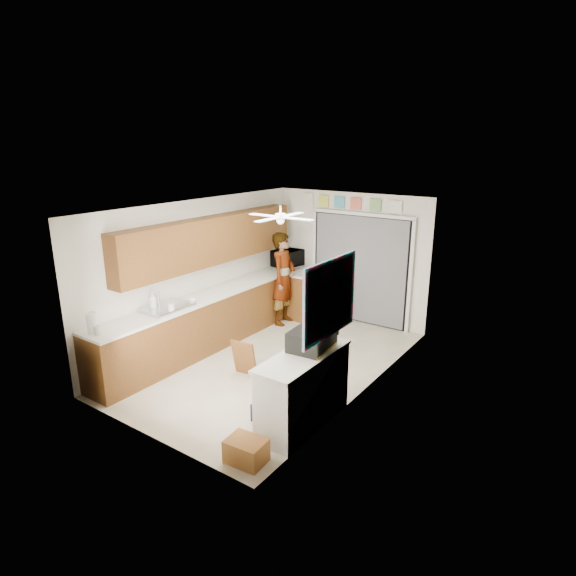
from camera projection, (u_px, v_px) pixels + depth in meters
The scene contains 42 objects.
floor at pixel (274, 362), 7.76m from camera, with size 5.00×5.00×0.00m, color #BDB298.
ceiling at pixel (272, 206), 7.03m from camera, with size 5.00×5.00×0.00m, color white.
wall_back at pixel (350, 257), 9.36m from camera, with size 3.20×3.20×0.00m, color white.
wall_front at pixel (141, 341), 5.43m from camera, with size 3.20×3.20×0.00m, color white.
wall_left at pixel (199, 273), 8.27m from camera, with size 5.00×5.00×0.00m, color white.
wall_right at pixel (368, 308), 6.52m from camera, with size 5.00×5.00×0.00m, color white.
left_base_cabinets at pixel (213, 320), 8.34m from camera, with size 0.60×4.80×0.90m, color brown.
left_countertop at pixel (213, 294), 8.20m from camera, with size 0.62×4.80×0.04m, color white.
upper_cabinets at pixel (212, 240), 8.18m from camera, with size 0.32×4.00×0.80m, color brown.
sink_basin at pixel (167, 308), 7.40m from camera, with size 0.50×0.76×0.06m, color silver.
faucet at pixel (159, 300), 7.48m from camera, with size 0.03×0.03×0.22m, color silver.
peninsula_base at pixel (314, 298), 9.47m from camera, with size 1.00×0.60×0.90m, color brown.
peninsula_top at pixel (314, 275), 9.33m from camera, with size 1.04×0.64×0.04m, color white.
back_opening_recess at pixel (360, 269), 9.26m from camera, with size 2.00×0.06×2.10m, color black.
curtain_panel at pixel (359, 270), 9.22m from camera, with size 1.90×0.03×2.05m, color gray.
door_trim_left at pixel (314, 262), 9.79m from camera, with size 0.06×0.04×2.10m, color white.
door_trim_right at pixel (410, 278), 8.67m from camera, with size 0.06×0.04×2.10m, color white.
door_trim_head at pixel (362, 214), 8.92m from camera, with size 2.10×0.04×0.06m, color white.
header_frame_0 at pixel (323, 201), 9.36m from camera, with size 0.22×0.02×0.22m, color #CAD647.
header_frame_1 at pixel (339, 202), 9.16m from camera, with size 0.22×0.02×0.22m, color #45A0B8.
header_frame_2 at pixel (356, 204), 8.97m from camera, with size 0.22×0.02×0.22m, color #DC6252.
header_frame_3 at pixel (375, 205), 8.75m from camera, with size 0.22×0.02×0.22m, color #76A960.
header_frame_4 at pixel (396, 207), 8.54m from camera, with size 0.22×0.02×0.22m, color silver.
route66_sign at pixel (308, 200), 9.55m from camera, with size 0.22×0.02×0.26m, color silver.
right_counter_base at pixel (304, 391), 5.95m from camera, with size 0.50×1.40×0.90m, color white.
right_counter_top at pixel (303, 356), 5.82m from camera, with size 0.54×1.44×0.04m, color white.
abstract_painting at pixel (330, 298), 5.63m from camera, with size 0.03×1.15×0.95m, color #E65598.
ceiling_fan at pixel (280, 217), 7.24m from camera, with size 1.14×1.14×0.24m, color white.
microwave at pixel (288, 258), 9.91m from camera, with size 0.61×0.41×0.34m, color black.
soap_bottle at pixel (153, 300), 7.33m from camera, with size 0.12×0.12×0.30m, color silver.
cup at pixel (193, 300), 7.68m from camera, with size 0.11×0.11×0.09m, color white.
jar_a at pixel (171, 308), 7.24m from camera, with size 0.10×0.10×0.13m, color silver.
jar_b at pixel (98, 330), 6.39m from camera, with size 0.08×0.08×0.12m, color silver.
paper_towel_roll at pixel (92, 323), 6.42m from camera, with size 0.13×0.13×0.29m, color white.
suitcase at pixel (312, 339), 5.96m from camera, with size 0.44×0.59×0.25m, color black.
suitcase_rim at pixel (312, 347), 5.99m from camera, with size 0.44×0.58×0.02m, color yellow.
suitcase_lid at pixel (324, 313), 6.12m from camera, with size 0.42×0.03×0.50m, color black.
cardboard_box at pixel (246, 451), 5.31m from camera, with size 0.43×0.32×0.27m, color #A26632.
navy_crate at pixel (270, 414), 6.05m from camera, with size 0.39×0.32×0.24m, color #151535.
cabinet_door_panel at pixel (244, 358), 7.23m from camera, with size 0.38×0.03×0.58m, color brown.
man at pixel (283, 279), 9.20m from camera, with size 0.65×0.43×1.79m, color white.
dog at pixel (320, 351), 7.59m from camera, with size 0.26×0.62×0.48m, color black.
Camera 1 is at (4.23, -5.67, 3.41)m, focal length 30.00 mm.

